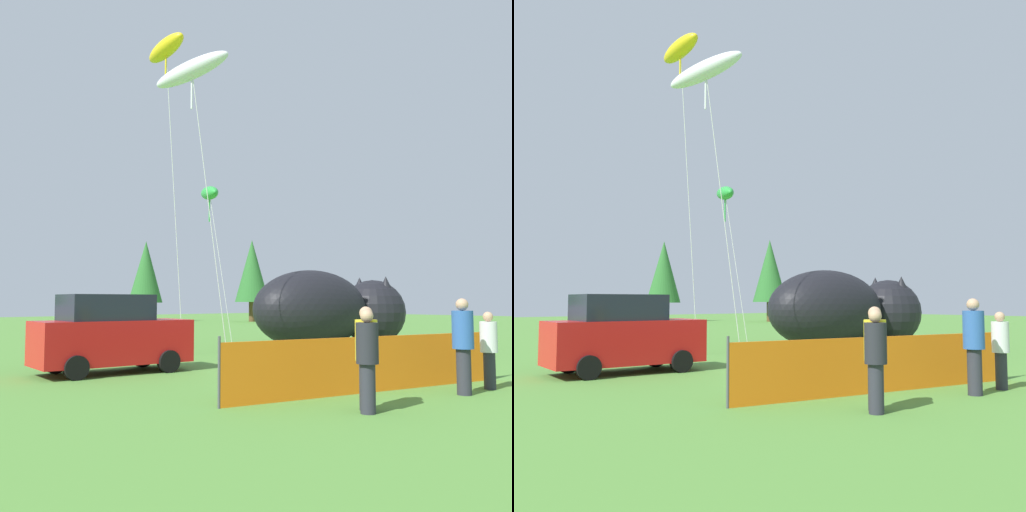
% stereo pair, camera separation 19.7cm
% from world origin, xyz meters
% --- Properties ---
extents(ground_plane, '(120.00, 120.00, 0.00)m').
position_xyz_m(ground_plane, '(0.00, 0.00, 0.00)').
color(ground_plane, '#548C38').
extents(parked_car, '(4.04, 2.06, 2.02)m').
position_xyz_m(parked_car, '(-4.52, 3.63, 0.98)').
color(parked_car, red).
rests_on(parked_car, ground).
extents(folding_chair, '(0.72, 0.72, 0.93)m').
position_xyz_m(folding_chair, '(1.75, -1.25, 0.54)').
color(folding_chair, '#267F33').
rests_on(folding_chair, ground).
extents(inflatable_cat, '(7.64, 3.56, 3.07)m').
position_xyz_m(inflatable_cat, '(5.88, 5.25, 1.42)').
color(inflatable_cat, black).
rests_on(inflatable_cat, ground).
extents(safety_fence, '(7.11, 1.48, 1.24)m').
position_xyz_m(safety_fence, '(-1.90, -2.77, 0.56)').
color(safety_fence, orange).
rests_on(safety_fence, ground).
extents(spectator_in_black_shirt, '(0.38, 0.38, 1.75)m').
position_xyz_m(spectator_in_black_shirt, '(-3.65, -3.86, 0.96)').
color(spectator_in_black_shirt, '#2D2D38').
rests_on(spectator_in_black_shirt, ground).
extents(spectator_in_green_shirt, '(0.37, 0.37, 1.71)m').
position_xyz_m(spectator_in_green_shirt, '(-3.88, -4.06, 0.93)').
color(spectator_in_green_shirt, '#2D2D38').
rests_on(spectator_in_green_shirt, ground).
extents(spectator_in_blue_shirt, '(0.41, 0.41, 1.90)m').
position_xyz_m(spectator_in_blue_shirt, '(-0.94, -4.17, 1.04)').
color(spectator_in_blue_shirt, '#2D2D38').
rests_on(spectator_in_blue_shirt, ground).
extents(spectator_in_white_shirt, '(0.35, 0.35, 1.62)m').
position_xyz_m(spectator_in_white_shirt, '(0.14, -4.16, 0.89)').
color(spectator_in_white_shirt, '#2D2D38').
rests_on(spectator_in_white_shirt, ground).
extents(kite_yellow_hero, '(1.04, 2.21, 11.29)m').
position_xyz_m(kite_yellow_hero, '(-0.96, 6.79, 10.77)').
color(kite_yellow_hero, silver).
rests_on(kite_yellow_hero, ground).
extents(kite_green_fish, '(1.46, 2.59, 7.17)m').
position_xyz_m(kite_green_fish, '(3.68, 10.32, 6.68)').
color(kite_green_fish, silver).
rests_on(kite_green_fish, ground).
extents(kite_white_ghost, '(1.85, 2.67, 10.06)m').
position_xyz_m(kite_white_ghost, '(-1.20, 4.84, 9.32)').
color(kite_white_ghost, silver).
rests_on(kite_white_ghost, ground).
extents(horizon_tree_east, '(3.06, 3.06, 7.30)m').
position_xyz_m(horizon_tree_east, '(15.19, 35.07, 4.48)').
color(horizon_tree_east, brown).
rests_on(horizon_tree_east, ground).
extents(horizon_tree_mid, '(3.16, 3.16, 7.54)m').
position_xyz_m(horizon_tree_mid, '(23.09, 29.50, 4.63)').
color(horizon_tree_mid, brown).
rests_on(horizon_tree_mid, ground).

